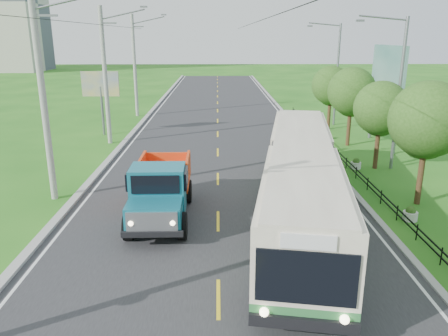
{
  "coord_description": "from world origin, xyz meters",
  "views": [
    {
      "loc": [
        0.0,
        -11.92,
        7.91
      ],
      "look_at": [
        0.29,
        7.93,
        1.9
      ],
      "focal_mm": 35.0,
      "sensor_mm": 36.0,
      "label": 1
    }
  ],
  "objects_px": {
    "pole_far": "(135,65)",
    "billboard_left": "(101,88)",
    "streetlight_mid": "(397,89)",
    "streetlight_far": "(336,71)",
    "tree_fourth": "(381,111)",
    "planter_mid": "(356,164)",
    "tree_back": "(331,87)",
    "planter_far": "(325,136)",
    "planter_near": "(410,214)",
    "bus": "(301,175)",
    "pole_mid": "(106,76)",
    "billboard_right": "(388,73)",
    "tree_third": "(427,123)",
    "dump_truck": "(161,186)",
    "pole_near": "(44,98)",
    "tree_fifth": "(352,94)"
  },
  "relations": [
    {
      "from": "pole_far",
      "to": "billboard_left",
      "type": "height_order",
      "value": "pole_far"
    },
    {
      "from": "streetlight_mid",
      "to": "streetlight_far",
      "type": "distance_m",
      "value": 14.0
    },
    {
      "from": "tree_fourth",
      "to": "planter_mid",
      "type": "height_order",
      "value": "tree_fourth"
    },
    {
      "from": "tree_back",
      "to": "planter_far",
      "type": "xyz_separation_m",
      "value": [
        -1.26,
        -4.14,
        -3.37
      ]
    },
    {
      "from": "planter_near",
      "to": "bus",
      "type": "bearing_deg",
      "value": 176.1
    },
    {
      "from": "pole_mid",
      "to": "billboard_left",
      "type": "bearing_deg",
      "value": 112.42
    },
    {
      "from": "streetlight_mid",
      "to": "planter_near",
      "type": "distance_m",
      "value": 9.46
    },
    {
      "from": "billboard_right",
      "to": "tree_third",
      "type": "bearing_deg",
      "value": -101.64
    },
    {
      "from": "billboard_right",
      "to": "planter_mid",
      "type": "bearing_deg",
      "value": -121.66
    },
    {
      "from": "streetlight_far",
      "to": "pole_mid",
      "type": "bearing_deg",
      "value": -159.68
    },
    {
      "from": "pole_mid",
      "to": "planter_far",
      "type": "xyz_separation_m",
      "value": [
        16.86,
        1.0,
        -4.81
      ]
    },
    {
      "from": "tree_third",
      "to": "planter_near",
      "type": "relative_size",
      "value": 8.96
    },
    {
      "from": "planter_far",
      "to": "billboard_left",
      "type": "bearing_deg",
      "value": 173.69
    },
    {
      "from": "pole_far",
      "to": "planter_mid",
      "type": "xyz_separation_m",
      "value": [
        16.86,
        -19.0,
        -4.81
      ]
    },
    {
      "from": "pole_mid",
      "to": "tree_third",
      "type": "distance_m",
      "value": 22.25
    },
    {
      "from": "planter_near",
      "to": "billboard_left",
      "type": "xyz_separation_m",
      "value": [
        -18.1,
        18.0,
        3.58
      ]
    },
    {
      "from": "tree_third",
      "to": "billboard_left",
      "type": "xyz_separation_m",
      "value": [
        -19.36,
        15.86,
        -0.12
      ]
    },
    {
      "from": "dump_truck",
      "to": "bus",
      "type": "bearing_deg",
      "value": -2.03
    },
    {
      "from": "pole_near",
      "to": "tree_back",
      "type": "bearing_deg",
      "value": 43.41
    },
    {
      "from": "tree_third",
      "to": "streetlight_far",
      "type": "height_order",
      "value": "streetlight_far"
    },
    {
      "from": "tree_fourth",
      "to": "planter_near",
      "type": "height_order",
      "value": "tree_fourth"
    },
    {
      "from": "pole_far",
      "to": "tree_third",
      "type": "xyz_separation_m",
      "value": [
        18.12,
        -24.86,
        -1.11
      ]
    },
    {
      "from": "dump_truck",
      "to": "billboard_right",
      "type": "bearing_deg",
      "value": 41.59
    },
    {
      "from": "tree_fourth",
      "to": "streetlight_far",
      "type": "bearing_deg",
      "value": 86.75
    },
    {
      "from": "pole_mid",
      "to": "billboard_right",
      "type": "bearing_deg",
      "value": -2.78
    },
    {
      "from": "bus",
      "to": "streetlight_far",
      "type": "bearing_deg",
      "value": 81.71
    },
    {
      "from": "pole_far",
      "to": "streetlight_far",
      "type": "bearing_deg",
      "value": -14.81
    },
    {
      "from": "tree_third",
      "to": "streetlight_mid",
      "type": "bearing_deg",
      "value": 82.36
    },
    {
      "from": "tree_third",
      "to": "streetlight_mid",
      "type": "height_order",
      "value": "streetlight_mid"
    },
    {
      "from": "planter_near",
      "to": "tree_back",
      "type": "bearing_deg",
      "value": 86.43
    },
    {
      "from": "planter_mid",
      "to": "tree_fifth",
      "type": "bearing_deg",
      "value": 78.44
    },
    {
      "from": "pole_mid",
      "to": "planter_mid",
      "type": "xyz_separation_m",
      "value": [
        16.86,
        -7.0,
        -4.81
      ]
    },
    {
      "from": "streetlight_mid",
      "to": "planter_mid",
      "type": "xyz_separation_m",
      "value": [
        -2.04,
        -0.0,
        -4.62
      ]
    },
    {
      "from": "tree_fourth",
      "to": "dump_truck",
      "type": "bearing_deg",
      "value": -148.3
    },
    {
      "from": "planter_near",
      "to": "dump_truck",
      "type": "bearing_deg",
      "value": 177.55
    },
    {
      "from": "streetlight_mid",
      "to": "tree_back",
      "type": "bearing_deg",
      "value": 93.7
    },
    {
      "from": "pole_near",
      "to": "pole_mid",
      "type": "relative_size",
      "value": 1.0
    },
    {
      "from": "streetlight_mid",
      "to": "planter_far",
      "type": "relative_size",
      "value": 13.54
    },
    {
      "from": "streetlight_far",
      "to": "planter_near",
      "type": "height_order",
      "value": "streetlight_far"
    },
    {
      "from": "tree_third",
      "to": "bus",
      "type": "bearing_deg",
      "value": -163.77
    },
    {
      "from": "streetlight_mid",
      "to": "tree_third",
      "type": "bearing_deg",
      "value": -97.64
    },
    {
      "from": "tree_fifth",
      "to": "planter_far",
      "type": "bearing_deg",
      "value": 124.05
    },
    {
      "from": "tree_fourth",
      "to": "billboard_left",
      "type": "height_order",
      "value": "tree_fourth"
    },
    {
      "from": "planter_far",
      "to": "tree_fourth",
      "type": "bearing_deg",
      "value": -80.92
    },
    {
      "from": "tree_fifth",
      "to": "planter_far",
      "type": "xyz_separation_m",
      "value": [
        -1.26,
        1.86,
        -3.57
      ]
    },
    {
      "from": "pole_near",
      "to": "tree_third",
      "type": "height_order",
      "value": "pole_near"
    },
    {
      "from": "planter_near",
      "to": "bus",
      "type": "relative_size",
      "value": 0.04
    },
    {
      "from": "planter_far",
      "to": "planter_mid",
      "type": "bearing_deg",
      "value": -90.0
    },
    {
      "from": "streetlight_mid",
      "to": "billboard_left",
      "type": "xyz_separation_m",
      "value": [
        -20.14,
        10.0,
        -1.04
      ]
    },
    {
      "from": "pole_far",
      "to": "bus",
      "type": "relative_size",
      "value": 0.56
    }
  ]
}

